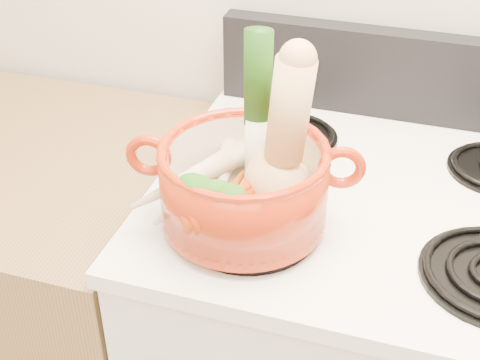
% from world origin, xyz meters
% --- Properties ---
extents(cooktop, '(0.78, 0.67, 0.03)m').
position_xyz_m(cooktop, '(0.00, 1.40, 0.93)').
color(cooktop, white).
rests_on(cooktop, stove_body).
extents(control_backsplash, '(0.76, 0.05, 0.18)m').
position_xyz_m(control_backsplash, '(0.00, 1.70, 1.04)').
color(control_backsplash, black).
rests_on(control_backsplash, cooktop).
extents(burner_front_left, '(0.22, 0.22, 0.02)m').
position_xyz_m(burner_front_left, '(-0.19, 1.24, 0.96)').
color(burner_front_left, black).
rests_on(burner_front_left, cooktop).
extents(burner_back_left, '(0.17, 0.17, 0.02)m').
position_xyz_m(burner_back_left, '(-0.19, 1.54, 0.96)').
color(burner_back_left, black).
rests_on(burner_back_left, cooktop).
extents(dutch_oven, '(0.31, 0.31, 0.13)m').
position_xyz_m(dutch_oven, '(-0.20, 1.24, 1.03)').
color(dutch_oven, '#A2240A').
rests_on(dutch_oven, burner_front_left).
extents(pot_handle_left, '(0.07, 0.03, 0.07)m').
position_xyz_m(pot_handle_left, '(-0.34, 1.22, 1.08)').
color(pot_handle_left, '#A2240A').
rests_on(pot_handle_left, dutch_oven).
extents(pot_handle_right, '(0.07, 0.03, 0.07)m').
position_xyz_m(pot_handle_right, '(-0.05, 1.27, 1.08)').
color(pot_handle_right, '#A2240A').
rests_on(pot_handle_right, dutch_oven).
extents(squash, '(0.16, 0.15, 0.26)m').
position_xyz_m(squash, '(-0.15, 1.26, 1.12)').
color(squash, '#E4AF74').
rests_on(squash, dutch_oven).
extents(leek, '(0.05, 0.05, 0.28)m').
position_xyz_m(leek, '(-0.20, 1.30, 1.13)').
color(leek, white).
rests_on(leek, dutch_oven).
extents(ginger, '(0.09, 0.07, 0.05)m').
position_xyz_m(ginger, '(-0.16, 1.31, 1.02)').
color(ginger, '#D6B283').
rests_on(ginger, dutch_oven).
extents(parsnip_0, '(0.12, 0.22, 0.06)m').
position_xyz_m(parsnip_0, '(-0.27, 1.25, 1.02)').
color(parsnip_0, beige).
rests_on(parsnip_0, dutch_oven).
extents(parsnip_1, '(0.16, 0.18, 0.06)m').
position_xyz_m(parsnip_1, '(-0.27, 1.28, 1.02)').
color(parsnip_1, beige).
rests_on(parsnip_1, dutch_oven).
extents(parsnip_2, '(0.09, 0.21, 0.06)m').
position_xyz_m(parsnip_2, '(-0.25, 1.31, 1.03)').
color(parsnip_2, beige).
rests_on(parsnip_2, dutch_oven).
extents(parsnip_3, '(0.14, 0.17, 0.06)m').
position_xyz_m(parsnip_3, '(-0.30, 1.22, 1.04)').
color(parsnip_3, beige).
rests_on(parsnip_3, dutch_oven).
extents(carrot_0, '(0.04, 0.15, 0.04)m').
position_xyz_m(carrot_0, '(-0.20, 1.21, 1.01)').
color(carrot_0, '#C8490A').
rests_on(carrot_0, dutch_oven).
extents(carrot_1, '(0.05, 0.16, 0.05)m').
position_xyz_m(carrot_1, '(-0.22, 1.21, 1.02)').
color(carrot_1, '#CB460A').
rests_on(carrot_1, dutch_oven).
extents(carrot_2, '(0.03, 0.17, 0.05)m').
position_xyz_m(carrot_2, '(-0.18, 1.21, 1.02)').
color(carrot_2, '#C04709').
rests_on(carrot_2, dutch_oven).
extents(carrot_3, '(0.11, 0.13, 0.04)m').
position_xyz_m(carrot_3, '(-0.21, 1.18, 1.03)').
color(carrot_3, '#BC3809').
rests_on(carrot_3, dutch_oven).
extents(carrot_4, '(0.10, 0.17, 0.05)m').
position_xyz_m(carrot_4, '(-0.20, 1.20, 1.04)').
color(carrot_4, '#C9420A').
rests_on(carrot_4, dutch_oven).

